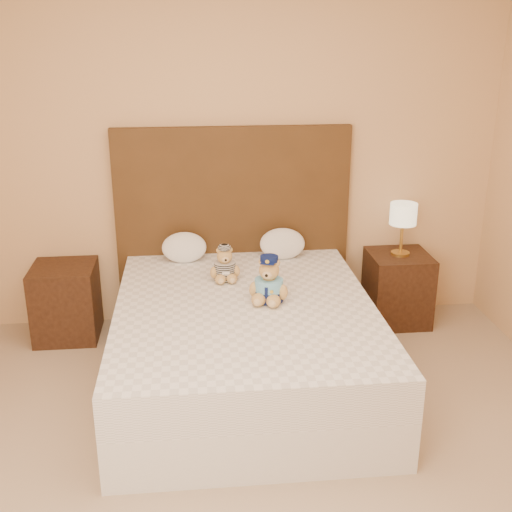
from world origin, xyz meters
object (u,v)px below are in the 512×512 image
(pillow_right, at_px, (282,242))
(pillow_left, at_px, (184,246))
(bed, at_px, (245,344))
(lamp, at_px, (403,217))
(teddy_police, at_px, (269,279))
(nightstand_right, at_px, (397,288))
(teddy_prisoner, at_px, (225,264))
(nightstand_left, at_px, (66,302))

(pillow_right, bearing_deg, pillow_left, 180.00)
(bed, relative_size, pillow_right, 5.96)
(bed, bearing_deg, lamp, 32.62)
(teddy_police, bearing_deg, pillow_right, 95.13)
(teddy_police, height_order, pillow_left, teddy_police)
(lamp, bearing_deg, nightstand_right, 0.00)
(nightstand_right, relative_size, pillow_left, 1.69)
(pillow_left, height_order, pillow_right, pillow_right)
(lamp, distance_m, pillow_right, 0.92)
(teddy_police, distance_m, teddy_prisoner, 0.46)
(teddy_police, xyz_separation_m, pillow_right, (0.20, 0.79, -0.03))
(nightstand_left, bearing_deg, pillow_right, 1.07)
(pillow_left, distance_m, pillow_right, 0.73)
(teddy_police, relative_size, teddy_prisoner, 1.25)
(nightstand_right, height_order, teddy_prisoner, teddy_prisoner)
(nightstand_left, bearing_deg, teddy_police, -28.57)
(pillow_left, bearing_deg, pillow_right, 0.00)
(teddy_prisoner, bearing_deg, nightstand_left, 158.54)
(teddy_police, bearing_deg, nightstand_left, 170.62)
(nightstand_right, bearing_deg, teddy_police, -145.12)
(nightstand_right, distance_m, teddy_prisoner, 1.46)
(nightstand_left, xyz_separation_m, nightstand_right, (2.50, 0.00, 0.00))
(nightstand_left, distance_m, teddy_prisoner, 1.27)
(lamp, xyz_separation_m, teddy_police, (-1.10, -0.76, -0.15))
(nightstand_left, xyz_separation_m, teddy_police, (1.40, -0.76, 0.42))
(nightstand_left, bearing_deg, teddy_prisoner, -18.17)
(nightstand_left, bearing_deg, nightstand_right, 0.00)
(lamp, relative_size, pillow_right, 1.19)
(teddy_police, bearing_deg, nightstand_right, 54.06)
(nightstand_right, xyz_separation_m, lamp, (-0.00, 0.00, 0.57))
(nightstand_right, distance_m, pillow_right, 0.98)
(nightstand_left, distance_m, teddy_police, 1.65)
(bed, distance_m, nightstand_left, 1.48)
(nightstand_right, relative_size, teddy_prisoner, 2.31)
(teddy_prisoner, bearing_deg, pillow_left, 120.57)
(bed, xyz_separation_m, nightstand_right, (1.25, 0.80, -0.00))
(nightstand_left, height_order, teddy_police, teddy_police)
(lamp, height_order, pillow_left, lamp)
(lamp, height_order, teddy_prisoner, lamp)
(teddy_police, relative_size, pillow_left, 0.92)
(teddy_police, bearing_deg, pillow_left, 142.75)
(pillow_right, bearing_deg, bed, -113.00)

